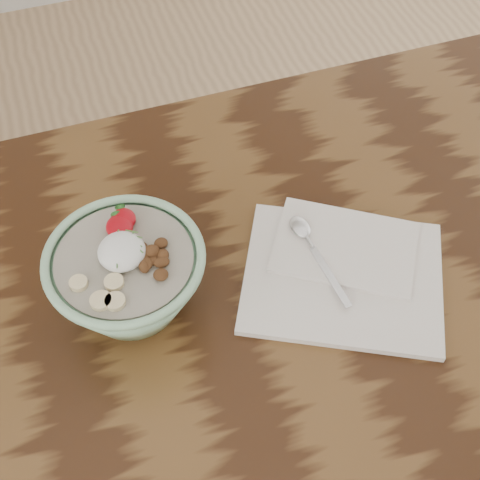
% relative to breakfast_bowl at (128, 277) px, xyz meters
% --- Properties ---
extents(table, '(1.60, 0.90, 0.75)m').
position_rel_breakfast_bowl_xyz_m(table, '(0.10, -0.07, -0.16)').
color(table, '#321B0C').
rests_on(table, ground).
extents(breakfast_bowl, '(0.20, 0.20, 0.14)m').
position_rel_breakfast_bowl_xyz_m(breakfast_bowl, '(0.00, 0.00, 0.00)').
color(breakfast_bowl, '#98CCA1').
rests_on(breakfast_bowl, table).
extents(napkin, '(0.35, 0.32, 0.02)m').
position_rel_breakfast_bowl_xyz_m(napkin, '(0.29, -0.04, -0.06)').
color(napkin, white).
rests_on(napkin, table).
extents(spoon, '(0.03, 0.17, 0.01)m').
position_rel_breakfast_bowl_xyz_m(spoon, '(0.26, 0.02, -0.05)').
color(spoon, silver).
rests_on(spoon, napkin).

